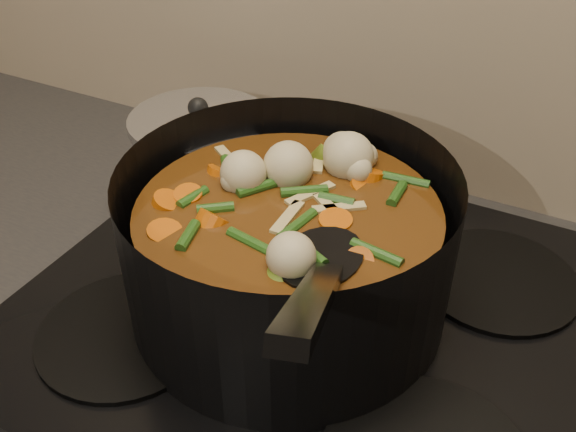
% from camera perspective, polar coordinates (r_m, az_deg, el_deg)
% --- Properties ---
extents(stovetop, '(0.62, 0.54, 0.03)m').
position_cam_1_polar(stovetop, '(0.71, 2.86, -8.56)').
color(stovetop, black).
rests_on(stovetop, counter).
extents(stockpot, '(0.36, 0.44, 0.24)m').
position_cam_1_polar(stockpot, '(0.65, 0.03, -2.86)').
color(stockpot, black).
rests_on(stockpot, stovetop).
extents(saucepan, '(0.18, 0.18, 0.15)m').
position_cam_1_polar(saucepan, '(0.84, -7.60, 5.13)').
color(saucepan, silver).
rests_on(saucepan, stovetop).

